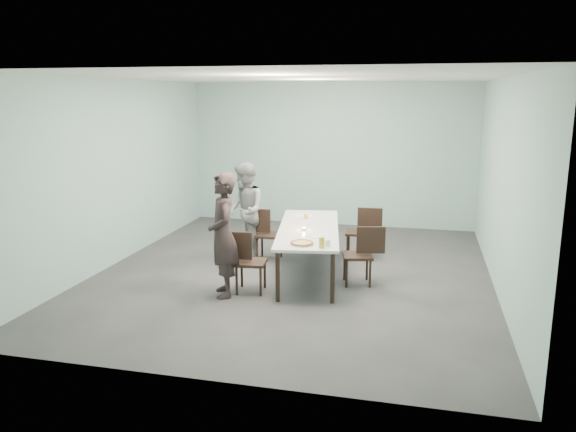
% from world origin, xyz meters
% --- Properties ---
extents(ground, '(7.00, 7.00, 0.00)m').
position_xyz_m(ground, '(0.00, 0.00, 0.00)').
color(ground, '#333335').
rests_on(ground, ground).
extents(room_shell, '(6.02, 7.02, 3.01)m').
position_xyz_m(room_shell, '(0.00, 0.00, 2.03)').
color(room_shell, '#8FB4B5').
rests_on(room_shell, ground).
extents(table, '(1.31, 2.71, 0.75)m').
position_xyz_m(table, '(0.24, 0.00, 0.69)').
color(table, white).
rests_on(table, ground).
extents(chair_near_left, '(0.63, 0.46, 0.87)m').
position_xyz_m(chair_near_left, '(-0.48, -0.97, 0.50)').
color(chair_near_left, black).
rests_on(chair_near_left, ground).
extents(chair_far_left, '(0.62, 0.43, 0.87)m').
position_xyz_m(chair_far_left, '(-0.65, 0.62, 0.50)').
color(chair_far_left, black).
rests_on(chair_far_left, ground).
extents(chair_near_right, '(0.65, 0.50, 0.87)m').
position_xyz_m(chair_near_right, '(1.11, -0.26, 0.50)').
color(chair_near_right, black).
rests_on(chair_near_right, ground).
extents(chair_far_right, '(0.62, 0.44, 0.87)m').
position_xyz_m(chair_far_right, '(0.96, 1.13, 0.50)').
color(chair_far_right, black).
rests_on(chair_far_right, ground).
extents(diner_near, '(0.65, 0.75, 1.73)m').
position_xyz_m(diner_near, '(-0.72, -1.18, 0.87)').
color(diner_near, black).
rests_on(diner_near, ground).
extents(diner_far, '(0.91, 0.99, 1.65)m').
position_xyz_m(diner_far, '(-0.99, 0.59, 0.82)').
color(diner_far, gray).
rests_on(diner_far, ground).
extents(pizza, '(0.34, 0.34, 0.04)m').
position_xyz_m(pizza, '(0.35, -1.00, 0.77)').
color(pizza, white).
rests_on(pizza, table).
extents(side_plate, '(0.18, 0.18, 0.01)m').
position_xyz_m(side_plate, '(0.45, -0.56, 0.76)').
color(side_plate, white).
rests_on(side_plate, table).
extents(beer_glass, '(0.08, 0.08, 0.15)m').
position_xyz_m(beer_glass, '(0.64, -1.11, 0.82)').
color(beer_glass, gold).
rests_on(beer_glass, table).
extents(water_tumbler, '(0.08, 0.08, 0.09)m').
position_xyz_m(water_tumbler, '(0.70, -0.99, 0.80)').
color(water_tumbler, silver).
rests_on(water_tumbler, table).
extents(tealight, '(0.06, 0.06, 0.05)m').
position_xyz_m(tealight, '(0.20, -0.21, 0.77)').
color(tealight, silver).
rests_on(tealight, table).
extents(amber_tumbler, '(0.07, 0.07, 0.08)m').
position_xyz_m(amber_tumbler, '(0.07, 0.58, 0.79)').
color(amber_tumbler, gold).
rests_on(amber_tumbler, table).
extents(menu, '(0.33, 0.27, 0.01)m').
position_xyz_m(menu, '(-0.02, 0.81, 0.75)').
color(menu, silver).
rests_on(menu, table).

